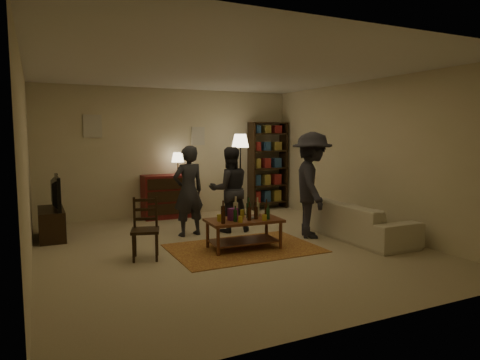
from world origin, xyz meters
TOP-DOWN VIEW (x-y plane):
  - floor at (0.00, 0.00)m, footprint 6.00×6.00m
  - room_shell at (-0.65, 2.98)m, footprint 6.00×6.00m
  - rug at (0.18, -0.18)m, footprint 2.20×1.50m
  - coffee_table at (0.18, -0.18)m, footprint 1.16×0.68m
  - dining_chair at (-1.29, -0.02)m, footprint 0.47×0.47m
  - tv_stand at (-2.44, 1.80)m, footprint 0.40×1.00m
  - dresser at (-0.19, 2.71)m, footprint 1.00×0.50m
  - bookshelf at (2.25, 2.78)m, footprint 0.90×0.34m
  - floor_lamp at (1.25, 2.19)m, footprint 0.36×0.36m
  - sofa at (2.20, -0.40)m, footprint 0.81×2.08m
  - person_left at (-0.30, 1.01)m, footprint 0.62×0.46m
  - person_right at (0.46, 0.98)m, footprint 0.81×0.68m
  - person_by_sofa at (1.55, 0.01)m, footprint 1.09×1.33m

SIDE VIEW (x-z plane):
  - floor at x=0.00m, z-range 0.00..0.00m
  - rug at x=0.18m, z-range 0.00..0.01m
  - sofa at x=2.20m, z-range 0.00..0.61m
  - tv_stand at x=-2.44m, z-range -0.14..0.91m
  - coffee_table at x=0.18m, z-range 0.00..0.80m
  - dining_chair at x=-1.29m, z-range 0.02..0.90m
  - dresser at x=-0.19m, z-range -0.20..1.16m
  - person_right at x=0.46m, z-range 0.00..1.52m
  - person_left at x=-0.30m, z-range 0.00..1.55m
  - person_by_sofa at x=1.55m, z-range 0.00..1.79m
  - bookshelf at x=2.25m, z-range 0.03..2.04m
  - floor_lamp at x=1.25m, z-range 0.61..2.36m
  - room_shell at x=-0.65m, z-range -1.19..4.81m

